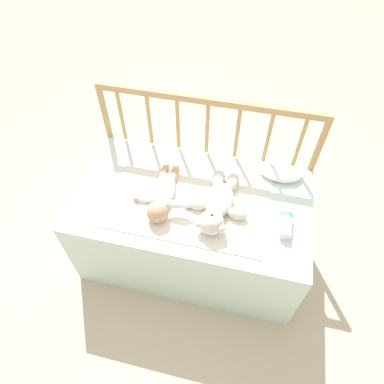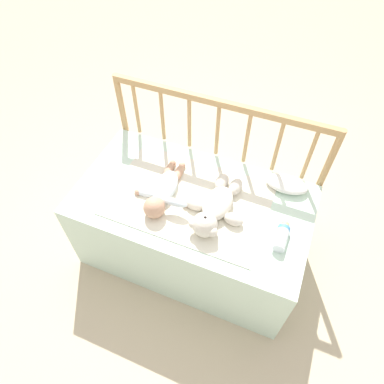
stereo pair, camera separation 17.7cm
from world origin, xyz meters
The scene contains 8 objects.
ground_plane centered at (0.00, 0.00, 0.00)m, with size 12.00×12.00×0.00m, color #C6B293.
crib_mattress centered at (0.00, 0.00, 0.27)m, with size 1.26×0.70×0.55m.
crib_rail centered at (0.00, 0.37, 0.65)m, with size 1.26×0.04×0.93m.
blanket centered at (-0.01, -0.01, 0.55)m, with size 0.83×0.55×0.01m.
teddy_bear centered at (0.14, -0.05, 0.60)m, with size 0.32×0.43×0.13m.
baby centered at (-0.15, -0.04, 0.59)m, with size 0.33×0.42×0.11m.
small_pillow centered at (0.44, 0.27, 0.58)m, with size 0.23×0.13×0.06m.
baby_bottle centered at (0.49, -0.07, 0.58)m, with size 0.06×0.16×0.06m.
Camera 2 is at (0.42, -1.03, 1.99)m, focal length 32.00 mm.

